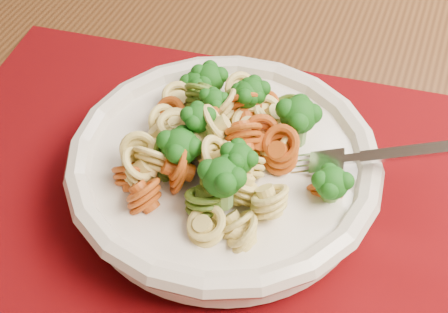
# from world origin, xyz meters

# --- Properties ---
(dining_table) EXTENTS (1.67, 1.29, 0.69)m
(dining_table) POSITION_xyz_m (-0.77, -0.09, 0.61)
(dining_table) COLOR #553218
(dining_table) RESTS_ON ground
(placemat) EXTENTS (0.51, 0.42, 0.00)m
(placemat) POSITION_xyz_m (-0.73, -0.20, 0.69)
(placemat) COLOR #600404
(placemat) RESTS_ON dining_table
(pasta_bowl) EXTENTS (0.24, 0.24, 0.05)m
(pasta_bowl) POSITION_xyz_m (-0.71, -0.19, 0.72)
(pasta_bowl) COLOR beige
(pasta_bowl) RESTS_ON placemat
(pasta_broccoli_heap) EXTENTS (0.21, 0.21, 0.06)m
(pasta_broccoli_heap) POSITION_xyz_m (-0.71, -0.19, 0.74)
(pasta_broccoli_heap) COLOR tan
(pasta_broccoli_heap) RESTS_ON pasta_bowl
(fork) EXTENTS (0.18, 0.03, 0.08)m
(fork) POSITION_xyz_m (-0.63, -0.19, 0.74)
(fork) COLOR silver
(fork) RESTS_ON pasta_bowl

